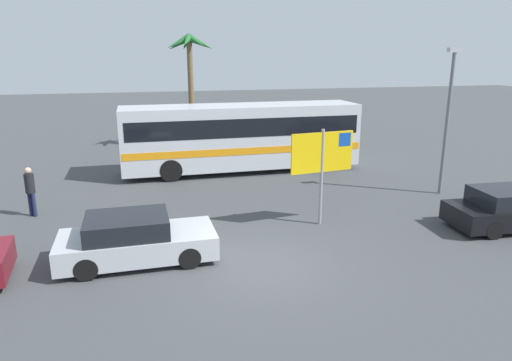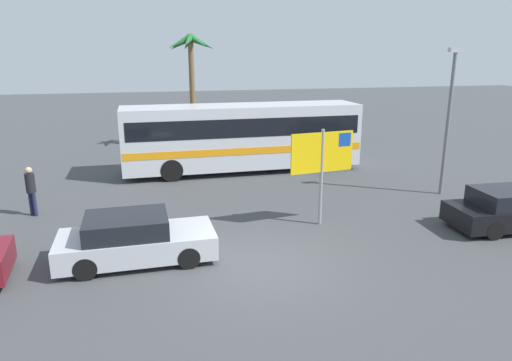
{
  "view_description": "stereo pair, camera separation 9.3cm",
  "coord_description": "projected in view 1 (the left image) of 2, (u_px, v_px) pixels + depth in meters",
  "views": [
    {
      "loc": [
        -3.01,
        -10.94,
        5.53
      ],
      "look_at": [
        0.8,
        3.93,
        1.3
      ],
      "focal_mm": 32.53,
      "sensor_mm": 36.0,
      "label": 1
    },
    {
      "loc": [
        -2.92,
        -10.96,
        5.53
      ],
      "look_at": [
        0.8,
        3.93,
        1.3
      ],
      "focal_mm": 32.53,
      "sensor_mm": 36.0,
      "label": 2
    }
  ],
  "objects": [
    {
      "name": "ground",
      "position": [
        263.0,
        267.0,
        12.41
      ],
      "size": [
        120.0,
        120.0,
        0.0
      ],
      "primitive_type": "plane",
      "color": "#424447"
    },
    {
      "name": "bus_front_coach",
      "position": [
        241.0,
        134.0,
        22.08
      ],
      "size": [
        11.18,
        2.49,
        3.17
      ],
      "color": "silver",
      "rests_on": "ground"
    },
    {
      "name": "ferry_sign",
      "position": [
        323.0,
        156.0,
        14.94
      ],
      "size": [
        2.19,
        0.33,
        3.2
      ],
      "rotation": [
        0.0,
        0.0,
        0.12
      ],
      "color": "gray",
      "rests_on": "ground"
    },
    {
      "name": "car_silver",
      "position": [
        135.0,
        239.0,
        12.6
      ],
      "size": [
        4.21,
        1.88,
        1.32
      ],
      "rotation": [
        0.0,
        0.0,
        0.01
      ],
      "color": "#B7BABF",
      "rests_on": "ground"
    },
    {
      "name": "pedestrian_near_sign",
      "position": [
        30.0,
        188.0,
        16.02
      ],
      "size": [
        0.32,
        0.32,
        1.76
      ],
      "rotation": [
        0.0,
        0.0,
        4.04
      ],
      "color": "#1E2347",
      "rests_on": "ground"
    },
    {
      "name": "lamp_post_left_side",
      "position": [
        448.0,
        115.0,
        18.08
      ],
      "size": [
        0.56,
        0.2,
        5.73
      ],
      "color": "slate",
      "rests_on": "ground"
    },
    {
      "name": "palm_tree_seaside",
      "position": [
        190.0,
        56.0,
        26.52
      ],
      "size": [
        2.83,
        2.85,
        6.6
      ],
      "color": "brown",
      "rests_on": "ground"
    }
  ]
}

